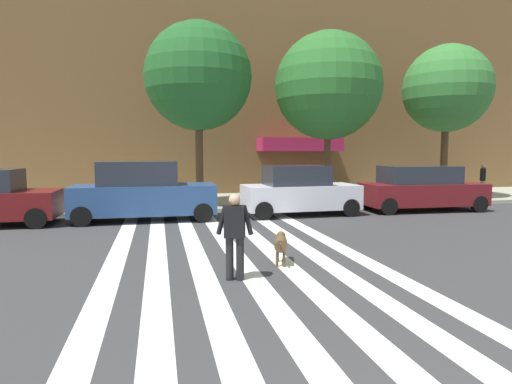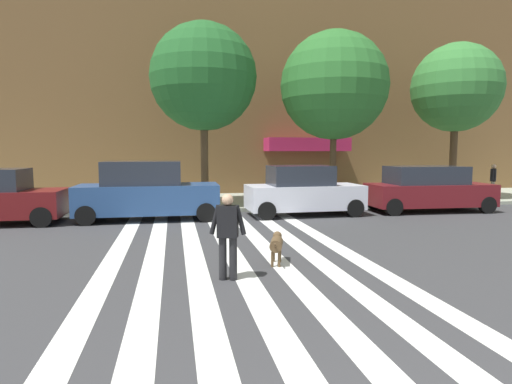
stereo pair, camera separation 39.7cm
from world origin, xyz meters
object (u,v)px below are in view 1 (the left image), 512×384
parked_car_third_in_line (299,191)px  pedestrian_dog_walker (235,232)px  street_tree_nearest (198,77)px  street_tree_middle (328,86)px  parked_car_fourth_in_line (422,189)px  dog_on_leash (281,243)px  pedestrian_bystander (483,179)px  parked_car_behind_first (143,192)px  street_tree_further (447,89)px

parked_car_third_in_line → pedestrian_dog_walker: parked_car_third_in_line is taller
street_tree_nearest → pedestrian_dog_walker: bearing=-91.7°
street_tree_nearest → street_tree_middle: bearing=-1.5°
parked_car_fourth_in_line → street_tree_middle: bearing=141.4°
pedestrian_dog_walker → dog_on_leash: bearing=38.5°
dog_on_leash → parked_car_third_in_line: bearing=68.2°
pedestrian_dog_walker → street_tree_middle: bearing=59.3°
pedestrian_bystander → parked_car_third_in_line: bearing=-166.4°
parked_car_third_in_line → parked_car_fourth_in_line: 5.21m
parked_car_behind_first → parked_car_fourth_in_line: 10.92m
parked_car_fourth_in_line → street_tree_nearest: (-8.71, 2.61, 4.53)m
parked_car_third_in_line → street_tree_middle: size_ratio=0.59×
parked_car_behind_first → street_tree_middle: bearing=17.5°
street_tree_nearest → dog_on_leash: street_tree_nearest is taller
parked_car_fourth_in_line → street_tree_further: street_tree_further is taller
street_tree_middle → pedestrian_dog_walker: size_ratio=4.51×
street_tree_middle → pedestrian_bystander: 9.10m
parked_car_fourth_in_line → dog_on_leash: (-7.83, -6.55, -0.46)m
pedestrian_dog_walker → pedestrian_bystander: size_ratio=1.00×
street_tree_nearest → street_tree_further: size_ratio=1.02×
dog_on_leash → pedestrian_bystander: pedestrian_bystander is taller
street_tree_middle → dog_on_leash: (-4.74, -9.02, -4.78)m
parked_car_fourth_in_line → pedestrian_bystander: bearing=26.2°
street_tree_further → pedestrian_bystander: 4.69m
parked_car_behind_first → street_tree_middle: (7.82, 2.47, 4.23)m
dog_on_leash → pedestrian_bystander: 15.71m
dog_on_leash → street_tree_further: bearing=40.8°
street_tree_middle → street_tree_further: (6.29, 0.52, 0.15)m
parked_car_fourth_in_line → street_tree_middle: street_tree_middle is taller
parked_car_third_in_line → pedestrian_bystander: bearing=13.6°
parked_car_behind_first → parked_car_fourth_in_line: bearing=0.0°
street_tree_further → pedestrian_bystander: size_ratio=4.46×
parked_car_fourth_in_line → parked_car_third_in_line: bearing=-180.0°
pedestrian_dog_walker → parked_car_behind_first: bearing=104.3°
street_tree_nearest → street_tree_further: bearing=1.8°
parked_car_behind_first → street_tree_further: size_ratio=0.67×
street_tree_middle → street_tree_further: street_tree_middle is taller
street_tree_further → pedestrian_dog_walker: (-12.20, -10.47, -4.44)m
street_tree_middle → street_tree_further: size_ratio=1.01×
street_tree_middle → street_tree_further: bearing=4.7°
street_tree_nearest → parked_car_third_in_line: bearing=-36.8°
street_tree_nearest → dog_on_leash: size_ratio=7.64×
parked_car_behind_first → street_tree_further: 15.07m
parked_car_fourth_in_line → street_tree_middle: (-3.09, 2.46, 4.32)m
parked_car_behind_first → pedestrian_bystander: bearing=8.8°
parked_car_behind_first → pedestrian_bystander: (15.93, 2.47, 0.09)m
street_tree_further → pedestrian_bystander: bearing=-15.9°
pedestrian_dog_walker → dog_on_leash: 1.57m
parked_car_behind_first → pedestrian_bystander: parked_car_behind_first is taller
pedestrian_bystander → street_tree_further: bearing=164.1°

